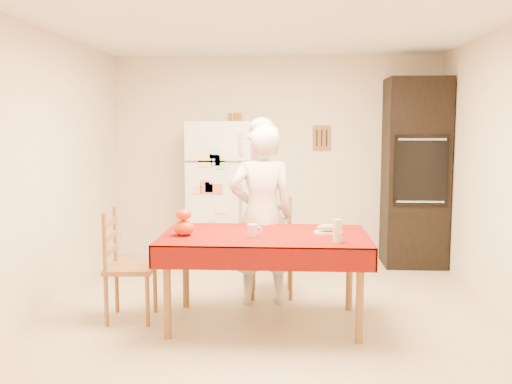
# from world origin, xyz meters

# --- Properties ---
(floor) EXTENTS (4.50, 4.50, 0.00)m
(floor) POSITION_xyz_m (0.00, 0.00, 0.00)
(floor) COLOR tan
(floor) RESTS_ON ground
(room_shell) EXTENTS (4.02, 4.52, 2.51)m
(room_shell) POSITION_xyz_m (0.00, 0.00, 1.62)
(room_shell) COLOR beige
(room_shell) RESTS_ON ground
(refrigerator) EXTENTS (0.75, 0.74, 1.70)m
(refrigerator) POSITION_xyz_m (-0.65, 1.88, 0.85)
(refrigerator) COLOR white
(refrigerator) RESTS_ON floor
(oven_cabinet) EXTENTS (0.70, 0.62, 2.20)m
(oven_cabinet) POSITION_xyz_m (1.63, 1.93, 1.10)
(oven_cabinet) COLOR black
(oven_cabinet) RESTS_ON floor
(dining_table) EXTENTS (1.70, 1.00, 0.76)m
(dining_table) POSITION_xyz_m (-0.04, -0.21, 0.69)
(dining_table) COLOR brown
(dining_table) RESTS_ON floor
(chair_far) EXTENTS (0.44, 0.42, 0.95)m
(chair_far) POSITION_xyz_m (-0.01, 0.66, 0.51)
(chair_far) COLOR brown
(chair_far) RESTS_ON floor
(chair_left) EXTENTS (0.43, 0.44, 0.95)m
(chair_left) POSITION_xyz_m (-1.24, -0.18, 0.51)
(chair_left) COLOR brown
(chair_left) RESTS_ON floor
(seated_woman) EXTENTS (0.67, 0.50, 1.67)m
(seated_woman) POSITION_xyz_m (-0.09, 0.34, 0.83)
(seated_woman) COLOR silver
(seated_woman) RESTS_ON floor
(coffee_mug) EXTENTS (0.08, 0.08, 0.10)m
(coffee_mug) POSITION_xyz_m (-0.13, -0.32, 0.81)
(coffee_mug) COLOR silver
(coffee_mug) RESTS_ON dining_table
(pumpkin_lower) EXTENTS (0.17, 0.17, 0.13)m
(pumpkin_lower) POSITION_xyz_m (-0.69, -0.31, 0.83)
(pumpkin_lower) COLOR #C44804
(pumpkin_lower) RESTS_ON dining_table
(pumpkin_upper) EXTENTS (0.12, 0.12, 0.09)m
(pumpkin_upper) POSITION_xyz_m (-0.69, -0.31, 0.93)
(pumpkin_upper) COLOR #CF3D04
(pumpkin_upper) RESTS_ON pumpkin_lower
(wine_glass) EXTENTS (0.07, 0.07, 0.18)m
(wine_glass) POSITION_xyz_m (0.53, -0.50, 0.85)
(wine_glass) COLOR silver
(wine_glass) RESTS_ON dining_table
(bread_plate) EXTENTS (0.24, 0.24, 0.02)m
(bread_plate) POSITION_xyz_m (0.49, -0.16, 0.77)
(bread_plate) COLOR silver
(bread_plate) RESTS_ON dining_table
(bread_loaf) EXTENTS (0.18, 0.10, 0.06)m
(bread_loaf) POSITION_xyz_m (0.49, -0.16, 0.81)
(bread_loaf) COLOR #AB8054
(bread_loaf) RESTS_ON bread_plate
(spice_jar_left) EXTENTS (0.05, 0.05, 0.10)m
(spice_jar_left) POSITION_xyz_m (-0.55, 1.93, 1.75)
(spice_jar_left) COLOR brown
(spice_jar_left) RESTS_ON refrigerator
(spice_jar_mid) EXTENTS (0.05, 0.05, 0.10)m
(spice_jar_mid) POSITION_xyz_m (-0.49, 1.93, 1.75)
(spice_jar_mid) COLOR brown
(spice_jar_mid) RESTS_ON refrigerator
(spice_jar_right) EXTENTS (0.05, 0.05, 0.10)m
(spice_jar_right) POSITION_xyz_m (-0.43, 1.93, 1.75)
(spice_jar_right) COLOR brown
(spice_jar_right) RESTS_ON refrigerator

